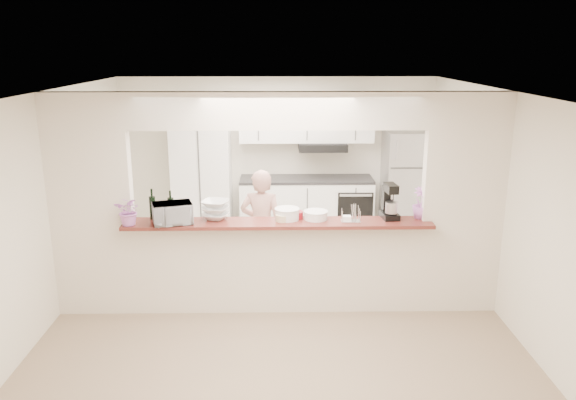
{
  "coord_description": "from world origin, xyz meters",
  "views": [
    {
      "loc": [
        0.0,
        -5.95,
        2.96
      ],
      "look_at": [
        0.11,
        0.3,
        1.24
      ],
      "focal_mm": 35.0,
      "sensor_mm": 36.0,
      "label": 1
    }
  ],
  "objects_px": {
    "stand_mixer": "(390,203)",
    "person": "(262,228)",
    "refrigerator": "(407,184)",
    "toaster_oven": "(172,213)"
  },
  "relations": [
    {
      "from": "toaster_oven",
      "to": "person",
      "type": "relative_size",
      "value": 0.28
    },
    {
      "from": "refrigerator",
      "to": "stand_mixer",
      "type": "bearing_deg",
      "value": -107.22
    },
    {
      "from": "person",
      "to": "refrigerator",
      "type": "bearing_deg",
      "value": -132.54
    },
    {
      "from": "stand_mixer",
      "to": "person",
      "type": "relative_size",
      "value": 0.27
    },
    {
      "from": "stand_mixer",
      "to": "person",
      "type": "distance_m",
      "value": 1.72
    },
    {
      "from": "person",
      "to": "stand_mixer",
      "type": "bearing_deg",
      "value": 161.39
    },
    {
      "from": "stand_mixer",
      "to": "person",
      "type": "height_order",
      "value": "stand_mixer"
    },
    {
      "from": "toaster_oven",
      "to": "stand_mixer",
      "type": "distance_m",
      "value": 2.4
    },
    {
      "from": "toaster_oven",
      "to": "person",
      "type": "xyz_separation_m",
      "value": [
        0.94,
        0.9,
        -0.46
      ]
    },
    {
      "from": "stand_mixer",
      "to": "person",
      "type": "bearing_deg",
      "value": 153.22
    }
  ]
}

